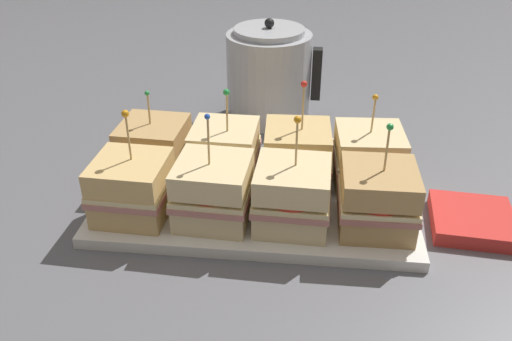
% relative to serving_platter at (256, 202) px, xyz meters
% --- Properties ---
extents(ground_plane, '(6.00, 6.00, 0.00)m').
position_rel_serving_platter_xyz_m(ground_plane, '(0.00, 0.00, -0.01)').
color(ground_plane, slate).
extents(serving_platter, '(0.51, 0.28, 0.02)m').
position_rel_serving_platter_xyz_m(serving_platter, '(0.00, 0.00, 0.00)').
color(serving_platter, white).
rests_on(serving_platter, ground_plane).
extents(sandwich_front_far_left, '(0.12, 0.12, 0.17)m').
position_rel_serving_platter_xyz_m(sandwich_front_far_left, '(-0.18, -0.06, 0.06)').
color(sandwich_front_far_left, tan).
rests_on(sandwich_front_far_left, serving_platter).
extents(sandwich_front_center_left, '(0.12, 0.12, 0.18)m').
position_rel_serving_platter_xyz_m(sandwich_front_center_left, '(-0.06, -0.06, 0.06)').
color(sandwich_front_center_left, beige).
rests_on(sandwich_front_center_left, serving_platter).
extents(sandwich_front_center_right, '(0.12, 0.12, 0.17)m').
position_rel_serving_platter_xyz_m(sandwich_front_center_right, '(0.06, -0.06, 0.06)').
color(sandwich_front_center_right, beige).
rests_on(sandwich_front_center_right, serving_platter).
extents(sandwich_front_far_right, '(0.11, 0.11, 0.17)m').
position_rel_serving_platter_xyz_m(sandwich_front_far_right, '(0.19, -0.06, 0.06)').
color(sandwich_front_far_right, tan).
rests_on(sandwich_front_far_right, serving_platter).
extents(sandwich_back_far_left, '(0.12, 0.12, 0.15)m').
position_rel_serving_platter_xyz_m(sandwich_back_far_left, '(-0.18, 0.06, 0.06)').
color(sandwich_back_far_left, tan).
rests_on(sandwich_back_far_left, serving_platter).
extents(sandwich_back_center_left, '(0.12, 0.12, 0.17)m').
position_rel_serving_platter_xyz_m(sandwich_back_center_left, '(-0.06, 0.06, 0.06)').
color(sandwich_back_center_left, beige).
rests_on(sandwich_back_center_left, serving_platter).
extents(sandwich_back_center_right, '(0.12, 0.12, 0.18)m').
position_rel_serving_platter_xyz_m(sandwich_back_center_right, '(0.06, 0.06, 0.06)').
color(sandwich_back_center_right, tan).
rests_on(sandwich_back_center_right, serving_platter).
extents(sandwich_back_far_right, '(0.12, 0.12, 0.16)m').
position_rel_serving_platter_xyz_m(sandwich_back_far_right, '(0.18, 0.06, 0.06)').
color(sandwich_back_far_right, beige).
rests_on(sandwich_back_far_right, serving_platter).
extents(kettle_steel, '(0.20, 0.18, 0.22)m').
position_rel_serving_platter_xyz_m(kettle_steel, '(-0.01, 0.36, 0.09)').
color(kettle_steel, '#B7BABF').
rests_on(kettle_steel, ground_plane).
extents(napkin_stack, '(0.13, 0.13, 0.02)m').
position_rel_serving_platter_xyz_m(napkin_stack, '(0.34, -0.02, 0.00)').
color(napkin_stack, red).
rests_on(napkin_stack, ground_plane).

